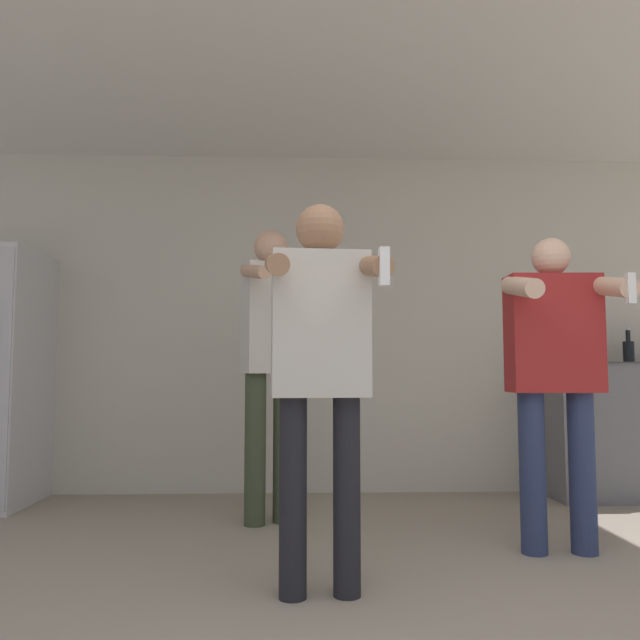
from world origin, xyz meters
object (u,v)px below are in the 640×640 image
(person_spectator_back, at_px, (271,352))
(person_man_side, at_px, (555,363))
(bottle_red_label, at_px, (629,349))
(person_woman_foreground, at_px, (320,352))
(bottle_short_whiskey, at_px, (589,344))

(person_spectator_back, bearing_deg, person_man_side, -24.35)
(bottle_red_label, relative_size, person_woman_foreground, 0.16)
(bottle_red_label, relative_size, person_man_side, 0.16)
(bottle_short_whiskey, distance_m, person_man_side, 1.59)
(person_woman_foreground, distance_m, person_man_side, 1.33)
(bottle_short_whiskey, xyz_separation_m, person_spectator_back, (-2.29, -0.69, -0.08))
(bottle_red_label, xyz_separation_m, bottle_short_whiskey, (-0.29, 0.00, 0.04))
(person_woman_foreground, relative_size, person_man_side, 1.01)
(bottle_red_label, height_order, bottle_short_whiskey, bottle_short_whiskey)
(bottle_short_whiskey, relative_size, person_spectator_back, 0.18)
(bottle_short_whiskey, bearing_deg, person_woman_foreground, -136.77)
(person_woman_foreground, height_order, person_man_side, person_woman_foreground)
(person_man_side, relative_size, person_spectator_back, 0.90)
(person_woman_foreground, bearing_deg, person_spectator_back, 102.02)
(bottle_red_label, height_order, person_man_side, person_man_side)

